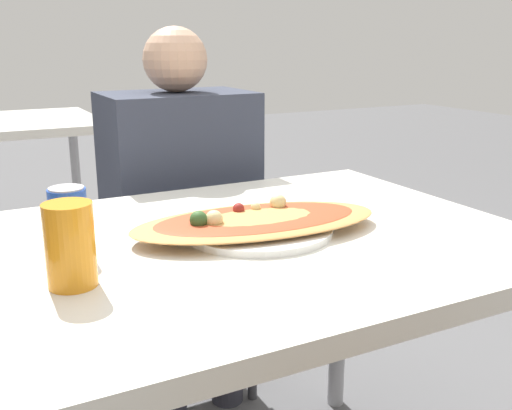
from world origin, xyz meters
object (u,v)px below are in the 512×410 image
at_px(chair_far_seated, 170,234).
at_px(drink_glass, 70,245).
at_px(dining_table, 254,274).
at_px(soda_can, 69,222).
at_px(pizza_main, 256,223).
at_px(person_seated, 181,190).

relative_size(chair_far_seated, drink_glass, 6.79).
bearing_deg(chair_far_seated, dining_table, 83.47).
distance_m(dining_table, drink_glass, 0.40).
bearing_deg(soda_can, chair_far_seated, 58.56).
xyz_separation_m(pizza_main, drink_glass, (-0.38, -0.10, 0.05)).
distance_m(chair_far_seated, person_seated, 0.21).
xyz_separation_m(person_seated, pizza_main, (-0.07, -0.62, 0.08)).
xyz_separation_m(dining_table, person_seated, (0.09, 0.63, 0.02)).
distance_m(pizza_main, drink_glass, 0.39).
bearing_deg(soda_can, pizza_main, -6.05).
bearing_deg(chair_far_seated, soda_can, 58.56).
bearing_deg(chair_far_seated, drink_glass, 61.70).
distance_m(person_seated, soda_can, 0.73).
height_order(dining_table, person_seated, person_seated).
relative_size(dining_table, person_seated, 0.93).
distance_m(person_seated, drink_glass, 0.86).
xyz_separation_m(dining_table, chair_far_seated, (0.09, 0.75, -0.15)).
xyz_separation_m(person_seated, drink_glass, (-0.45, -0.72, 0.13)).
bearing_deg(pizza_main, chair_far_seated, 84.35).
bearing_deg(soda_can, dining_table, -8.53).
height_order(chair_far_seated, drink_glass, chair_far_seated).
xyz_separation_m(chair_far_seated, soda_can, (-0.43, -0.70, 0.29)).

